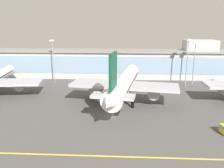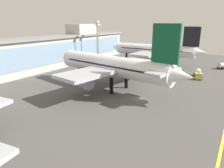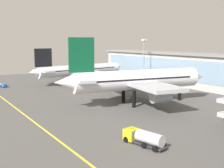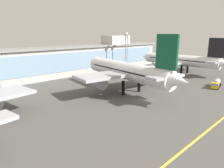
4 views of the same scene
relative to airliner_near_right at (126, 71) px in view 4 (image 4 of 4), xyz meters
The scene contains 8 objects.
ground_plane 14.51m from the airliner_near_right, 109.03° to the right, with size 201.97×201.97×0.00m, color #514F4C.
taxiway_centreline_stripe 34.78m from the airliner_near_right, 96.83° to the right, with size 161.57×0.50×0.01m, color yellow.
terminal_building 42.33m from the airliner_near_right, 93.35° to the left, with size 147.26×14.00×19.64m.
airliner_near_right is the anchor object (origin of this frame).
airliner_far_right 47.82m from the airliner_near_right, ahead, with size 36.05×50.41×18.85m.
fuel_tanker_truck 36.82m from the airliner_near_right, 35.46° to the right, with size 9.35×4.52×2.90m.
apron_light_mast_centre 38.98m from the airliner_near_right, 42.58° to the left, with size 1.80×1.80×21.28m.
apron_light_mast_east 43.01m from the airliner_near_right, 41.24° to the left, with size 1.80×1.80×19.86m.
Camera 4 is at (-50.20, -36.66, 20.56)m, focal length 32.72 mm.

